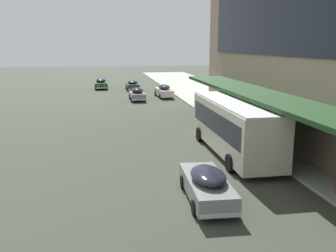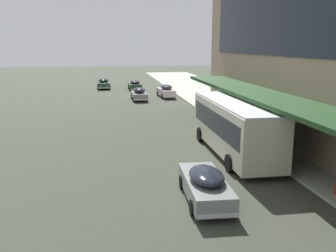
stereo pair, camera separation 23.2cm
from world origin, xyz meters
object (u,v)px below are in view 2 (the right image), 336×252
(sedan_far_back, at_px, (139,94))
(sedan_lead_near, at_px, (166,91))
(sedan_trailing_near, at_px, (135,85))
(transit_bus_kerbside_front, at_px, (234,124))
(sedan_second_mid, at_px, (104,84))
(sedan_second_near, at_px, (205,184))

(sedan_far_back, distance_m, sedan_lead_near, 4.31)
(sedan_trailing_near, relative_size, sedan_far_back, 1.02)
(sedan_far_back, height_order, sedan_lead_near, sedan_lead_near)
(transit_bus_kerbside_front, height_order, sedan_lead_near, transit_bus_kerbside_front)
(transit_bus_kerbside_front, distance_m, sedan_far_back, 24.45)
(sedan_second_mid, distance_m, sedan_second_near, 44.19)
(sedan_second_mid, xyz_separation_m, sedan_far_back, (4.37, -13.23, 0.01))
(sedan_trailing_near, height_order, sedan_lead_near, sedan_lead_near)
(transit_bus_kerbside_front, bearing_deg, sedan_second_near, -118.34)
(sedan_second_near, xyz_separation_m, sedan_lead_near, (3.49, 32.94, 0.07))
(sedan_second_near, bearing_deg, transit_bus_kerbside_front, 61.66)
(sedan_far_back, bearing_deg, sedan_lead_near, 30.89)
(sedan_second_near, bearing_deg, sedan_trailing_near, 89.85)
(sedan_second_near, bearing_deg, sedan_far_back, 90.38)
(transit_bus_kerbside_front, relative_size, sedan_far_back, 2.37)
(sedan_lead_near, bearing_deg, transit_bus_kerbside_front, -89.87)
(transit_bus_kerbside_front, xyz_separation_m, sedan_second_mid, (-8.13, 37.36, -1.15))
(sedan_far_back, bearing_deg, transit_bus_kerbside_front, -81.16)
(transit_bus_kerbside_front, relative_size, sedan_lead_near, 2.04)
(sedan_trailing_near, relative_size, sedan_lead_near, 0.88)
(transit_bus_kerbside_front, distance_m, sedan_lead_near, 26.37)
(sedan_second_mid, relative_size, sedan_second_near, 0.88)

